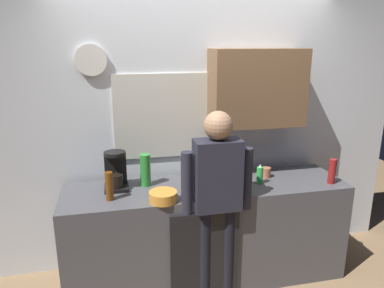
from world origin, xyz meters
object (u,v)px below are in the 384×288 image
bottle_amber_beer (109,186)px  person_at_sink (217,193)px  dish_soap (260,175)px  bottle_clear_soda (145,170)px  coffee_maker (116,172)px  bottle_red_vinegar (332,171)px  mixing_bowl (163,196)px  cup_terracotta_mug (266,172)px

bottle_amber_beer → person_at_sink: person_at_sink is taller
dish_soap → bottle_clear_soda: bearing=170.1°
coffee_maker → bottle_clear_soda: (0.25, 0.00, -0.01)m
coffee_maker → bottle_red_vinegar: size_ratio=1.50×
bottle_clear_soda → dish_soap: size_ratio=1.56×
mixing_bowl → person_at_sink: size_ratio=0.14×
coffee_maker → mixing_bowl: 0.50m
coffee_maker → cup_terracotta_mug: size_ratio=3.59×
bottle_clear_soda → bottle_amber_beer: bottle_clear_soda is taller
bottle_red_vinegar → mixing_bowl: 1.49m
person_at_sink → bottle_red_vinegar: bearing=13.0°
bottle_clear_soda → cup_terracotta_mug: bottle_clear_soda is taller
coffee_maker → mixing_bowl: bearing=-45.2°
mixing_bowl → dish_soap: (0.88, 0.18, 0.04)m
coffee_maker → mixing_bowl: (0.35, -0.35, -0.11)m
coffee_maker → person_at_sink: (0.76, -0.42, -0.09)m
bottle_amber_beer → bottle_clear_soda: bearing=38.2°
coffee_maker → bottle_clear_soda: 0.25m
coffee_maker → bottle_amber_beer: 0.24m
cup_terracotta_mug → coffee_maker: bearing=178.4°
bottle_clear_soda → dish_soap: bottle_clear_soda is taller
coffee_maker → dish_soap: 1.24m
cup_terracotta_mug → bottle_red_vinegar: bearing=-27.6°
mixing_bowl → person_at_sink: person_at_sink is taller
person_at_sink → cup_terracotta_mug: bearing=39.9°
bottle_clear_soda → cup_terracotta_mug: 1.10m
bottle_clear_soda → dish_soap: 0.99m
dish_soap → bottle_red_vinegar: bearing=-12.1°
bottle_clear_soda → dish_soap: (0.98, -0.17, -0.06)m
bottle_amber_beer → person_at_sink: size_ratio=0.14×
bottle_clear_soda → bottle_red_vinegar: bearing=-10.8°
bottle_red_vinegar → mixing_bowl: (-1.49, -0.05, -0.07)m
bottle_clear_soda → mixing_bowl: 0.38m
bottle_amber_beer → mixing_bowl: bottle_amber_beer is taller
coffee_maker → bottle_amber_beer: size_ratio=1.43×
cup_terracotta_mug → dish_soap: size_ratio=0.51×
bottle_clear_soda → dish_soap: bearing=-9.9°
coffee_maker → bottle_clear_soda: size_ratio=1.18×
mixing_bowl → coffee_maker: bearing=134.8°
bottle_clear_soda → bottle_amber_beer: size_ratio=1.22×
bottle_red_vinegar → person_at_sink: (-1.08, -0.12, -0.05)m
mixing_bowl → dish_soap: bearing=11.8°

